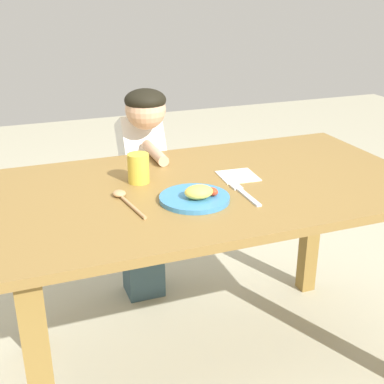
% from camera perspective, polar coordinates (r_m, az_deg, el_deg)
% --- Properties ---
extents(ground_plane, '(8.00, 8.00, 0.00)m').
position_cam_1_polar(ground_plane, '(2.10, 2.12, -18.47)').
color(ground_plane, '#B0AC91').
extents(dining_table, '(1.39, 0.79, 0.75)m').
position_cam_1_polar(dining_table, '(1.75, 2.41, -2.78)').
color(dining_table, olive).
rests_on(dining_table, ground_plane).
extents(plate, '(0.22, 0.22, 0.05)m').
position_cam_1_polar(plate, '(1.56, 0.46, -0.50)').
color(plate, '#3C84BC').
rests_on(plate, dining_table).
extents(fork, '(0.03, 0.22, 0.01)m').
position_cam_1_polar(fork, '(1.62, 5.75, -0.09)').
color(fork, silver).
rests_on(fork, dining_table).
extents(spoon, '(0.06, 0.22, 0.02)m').
position_cam_1_polar(spoon, '(1.57, -7.57, -0.71)').
color(spoon, tan).
rests_on(spoon, dining_table).
extents(drinking_cup, '(0.07, 0.07, 0.10)m').
position_cam_1_polar(drinking_cup, '(1.70, -5.98, 2.66)').
color(drinking_cup, gold).
rests_on(drinking_cup, dining_table).
extents(person, '(0.17, 0.43, 0.99)m').
position_cam_1_polar(person, '(2.21, -5.47, 0.16)').
color(person, '#36515D').
rests_on(person, ground_plane).
extents(napkin, '(0.13, 0.14, 0.00)m').
position_cam_1_polar(napkin, '(1.77, 5.12, 1.79)').
color(napkin, white).
rests_on(napkin, dining_table).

